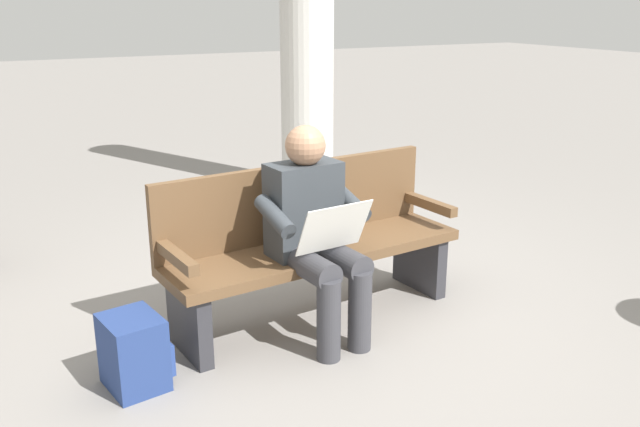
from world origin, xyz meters
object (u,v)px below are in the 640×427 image
object	(u,v)px
backpack	(135,352)
support_pillar	(307,5)
person_seated	(315,228)
bench_near	(309,242)

from	to	relation	value
backpack	support_pillar	world-z (taller)	support_pillar
person_seated	backpack	size ratio (longest dim) A/B	3.21
person_seated	support_pillar	size ratio (longest dim) A/B	0.33
backpack	support_pillar	size ratio (longest dim) A/B	0.10
bench_near	person_seated	distance (m)	0.31
bench_near	person_seated	xyz separation A→B (m)	(0.09, 0.24, 0.17)
bench_near	support_pillar	xyz separation A→B (m)	(-1.28, -2.54, 1.30)
backpack	person_seated	bearing A→B (deg)	-175.51
backpack	support_pillar	distance (m)	4.06
bench_near	backpack	distance (m)	1.20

